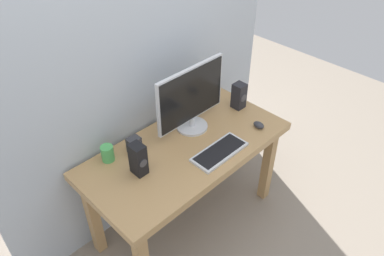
% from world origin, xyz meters
% --- Properties ---
extents(ground_plane, '(6.00, 6.00, 0.00)m').
position_xyz_m(ground_plane, '(0.00, 0.00, 0.00)').
color(ground_plane, gray).
extents(wall_back, '(2.18, 0.04, 3.00)m').
position_xyz_m(wall_back, '(0.00, 0.37, 1.50)').
color(wall_back, '#B2BCC6').
rests_on(wall_back, ground_plane).
extents(desk, '(1.35, 0.66, 0.72)m').
position_xyz_m(desk, '(0.00, 0.00, 0.63)').
color(desk, tan).
rests_on(desk, ground_plane).
extents(monitor, '(0.55, 0.21, 0.45)m').
position_xyz_m(monitor, '(0.16, 0.12, 0.95)').
color(monitor, silver).
rests_on(monitor, desk).
extents(keyboard_primary, '(0.37, 0.16, 0.02)m').
position_xyz_m(keyboard_primary, '(0.10, -0.19, 0.73)').
color(keyboard_primary, silver).
rests_on(keyboard_primary, desk).
extents(mouse, '(0.06, 0.08, 0.04)m').
position_xyz_m(mouse, '(0.48, -0.20, 0.74)').
color(mouse, '#333338').
rests_on(mouse, desk).
extents(speaker_right, '(0.08, 0.09, 0.19)m').
position_xyz_m(speaker_right, '(0.57, 0.05, 0.82)').
color(speaker_right, '#232328').
rests_on(speaker_right, desk).
extents(speaker_left, '(0.07, 0.09, 0.20)m').
position_xyz_m(speaker_left, '(-0.35, 0.03, 0.83)').
color(speaker_left, black).
rests_on(speaker_left, desk).
extents(audio_controller, '(0.08, 0.08, 0.10)m').
position_xyz_m(audio_controller, '(-0.26, 0.19, 0.77)').
color(audio_controller, '#333338').
rests_on(audio_controller, desk).
extents(coffee_mug, '(0.08, 0.08, 0.10)m').
position_xyz_m(coffee_mug, '(-0.42, 0.24, 0.78)').
color(coffee_mug, '#4CB259').
rests_on(coffee_mug, desk).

